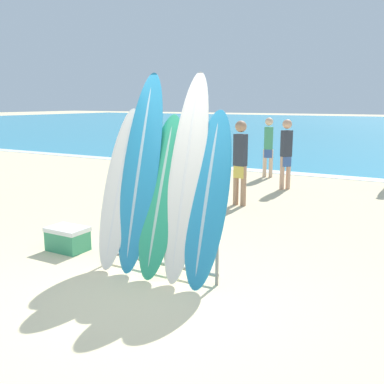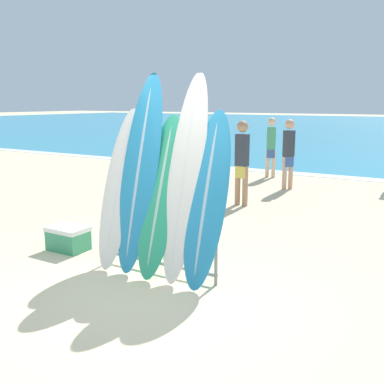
{
  "view_description": "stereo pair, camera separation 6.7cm",
  "coord_description": "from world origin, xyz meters",
  "px_view_note": "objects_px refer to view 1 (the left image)",
  "views": [
    {
      "loc": [
        2.78,
        -3.8,
        2.15
      ],
      "look_at": [
        -0.3,
        1.52,
        0.92
      ],
      "focal_mm": 42.0,
      "sensor_mm": 36.0,
      "label": 1
    },
    {
      "loc": [
        2.84,
        -3.76,
        2.15
      ],
      "look_at": [
        -0.3,
        1.52,
        0.92
      ],
      "focal_mm": 42.0,
      "sensor_mm": 36.0,
      "label": 2
    }
  ],
  "objects_px": {
    "surfboard_slot_0": "(120,188)",
    "person_far_left": "(286,151)",
    "person_far_right": "(240,160)",
    "surfboard_slot_3": "(186,177)",
    "surfboard_slot_2": "(161,196)",
    "person_near_water": "(268,145)",
    "cooler_box": "(68,239)",
    "surfboard_slot_4": "(208,199)",
    "surfboard_rack": "(160,236)",
    "surfboard_slot_1": "(140,172)"
  },
  "relations": [
    {
      "from": "surfboard_slot_4",
      "to": "cooler_box",
      "type": "bearing_deg",
      "value": 179.19
    },
    {
      "from": "surfboard_rack",
      "to": "surfboard_slot_3",
      "type": "relative_size",
      "value": 0.65
    },
    {
      "from": "surfboard_rack",
      "to": "surfboard_slot_1",
      "type": "relative_size",
      "value": 0.65
    },
    {
      "from": "person_near_water",
      "to": "cooler_box",
      "type": "bearing_deg",
      "value": 69.84
    },
    {
      "from": "surfboard_rack",
      "to": "surfboard_slot_0",
      "type": "xyz_separation_m",
      "value": [
        -0.66,
        0.03,
        0.56
      ]
    },
    {
      "from": "surfboard_slot_2",
      "to": "surfboard_slot_4",
      "type": "relative_size",
      "value": 0.97
    },
    {
      "from": "surfboard_slot_4",
      "to": "person_far_right",
      "type": "height_order",
      "value": "surfboard_slot_4"
    },
    {
      "from": "surfboard_rack",
      "to": "surfboard_slot_2",
      "type": "distance_m",
      "value": 0.52
    },
    {
      "from": "cooler_box",
      "to": "surfboard_slot_3",
      "type": "bearing_deg",
      "value": 0.77
    },
    {
      "from": "surfboard_slot_0",
      "to": "person_far_left",
      "type": "relative_size",
      "value": 1.2
    },
    {
      "from": "surfboard_slot_1",
      "to": "person_far_right",
      "type": "distance_m",
      "value": 3.99
    },
    {
      "from": "surfboard_slot_2",
      "to": "person_near_water",
      "type": "distance_m",
      "value": 7.9
    },
    {
      "from": "surfboard_slot_3",
      "to": "person_far_left",
      "type": "bearing_deg",
      "value": 97.44
    },
    {
      "from": "surfboard_slot_2",
      "to": "cooler_box",
      "type": "xyz_separation_m",
      "value": [
        -1.69,
        0.03,
        -0.83
      ]
    },
    {
      "from": "surfboard_slot_0",
      "to": "surfboard_slot_3",
      "type": "xyz_separation_m",
      "value": [
        1.0,
        0.04,
        0.23
      ]
    },
    {
      "from": "surfboard_slot_3",
      "to": "person_far_right",
      "type": "height_order",
      "value": "surfboard_slot_3"
    },
    {
      "from": "surfboard_slot_1",
      "to": "surfboard_slot_2",
      "type": "distance_m",
      "value": 0.44
    },
    {
      "from": "surfboard_rack",
      "to": "surfboard_slot_1",
      "type": "bearing_deg",
      "value": 168.94
    },
    {
      "from": "cooler_box",
      "to": "person_far_right",
      "type": "bearing_deg",
      "value": 76.34
    },
    {
      "from": "surfboard_slot_2",
      "to": "person_far_right",
      "type": "xyz_separation_m",
      "value": [
        -0.72,
        4.02,
        -0.04
      ]
    },
    {
      "from": "surfboard_rack",
      "to": "surfboard_slot_2",
      "type": "relative_size",
      "value": 0.82
    },
    {
      "from": "person_far_right",
      "to": "surfboard_slot_0",
      "type": "bearing_deg",
      "value": 97.06
    },
    {
      "from": "surfboard_slot_0",
      "to": "person_far_left",
      "type": "distance_m",
      "value": 6.23
    },
    {
      "from": "person_near_water",
      "to": "surfboard_slot_3",
      "type": "bearing_deg",
      "value": 84.63
    },
    {
      "from": "surfboard_slot_0",
      "to": "person_near_water",
      "type": "bearing_deg",
      "value": 96.24
    },
    {
      "from": "surfboard_slot_0",
      "to": "surfboard_slot_4",
      "type": "height_order",
      "value": "surfboard_slot_0"
    },
    {
      "from": "person_near_water",
      "to": "person_far_left",
      "type": "bearing_deg",
      "value": 105.47
    },
    {
      "from": "person_far_right",
      "to": "cooler_box",
      "type": "relative_size",
      "value": 3.05
    },
    {
      "from": "surfboard_rack",
      "to": "surfboard_slot_3",
      "type": "xyz_separation_m",
      "value": [
        0.34,
        0.07,
        0.78
      ]
    },
    {
      "from": "surfboard_slot_4",
      "to": "person_near_water",
      "type": "bearing_deg",
      "value": 105.65
    },
    {
      "from": "surfboard_rack",
      "to": "surfboard_slot_1",
      "type": "height_order",
      "value": "surfboard_slot_1"
    },
    {
      "from": "surfboard_slot_1",
      "to": "person_near_water",
      "type": "bearing_deg",
      "value": 98.55
    },
    {
      "from": "surfboard_slot_1",
      "to": "surfboard_slot_3",
      "type": "relative_size",
      "value": 1.0
    },
    {
      "from": "surfboard_slot_4",
      "to": "surfboard_rack",
      "type": "bearing_deg",
      "value": -179.01
    },
    {
      "from": "person_far_left",
      "to": "person_far_right",
      "type": "xyz_separation_m",
      "value": [
        -0.25,
        -2.22,
        0.02
      ]
    },
    {
      "from": "surfboard_slot_0",
      "to": "person_near_water",
      "type": "distance_m",
      "value": 7.79
    },
    {
      "from": "surfboard_slot_3",
      "to": "cooler_box",
      "type": "xyz_separation_m",
      "value": [
        -2.02,
        -0.03,
        -1.09
      ]
    },
    {
      "from": "surfboard_slot_2",
      "to": "surfboard_slot_1",
      "type": "bearing_deg",
      "value": 171.21
    },
    {
      "from": "person_far_left",
      "to": "surfboard_slot_0",
      "type": "bearing_deg",
      "value": 37.2
    },
    {
      "from": "surfboard_slot_0",
      "to": "surfboard_slot_2",
      "type": "distance_m",
      "value": 0.67
    },
    {
      "from": "surfboard_slot_1",
      "to": "surfboard_rack",
      "type": "bearing_deg",
      "value": -11.06
    },
    {
      "from": "person_near_water",
      "to": "person_far_right",
      "type": "relative_size",
      "value": 0.97
    },
    {
      "from": "person_far_left",
      "to": "person_far_right",
      "type": "distance_m",
      "value": 2.23
    },
    {
      "from": "person_far_left",
      "to": "surfboard_slot_3",
      "type": "bearing_deg",
      "value": 46.39
    },
    {
      "from": "surfboard_slot_1",
      "to": "surfboard_slot_2",
      "type": "height_order",
      "value": "surfboard_slot_1"
    },
    {
      "from": "surfboard_slot_4",
      "to": "cooler_box",
      "type": "relative_size",
      "value": 3.56
    },
    {
      "from": "surfboard_rack",
      "to": "person_far_right",
      "type": "distance_m",
      "value": 4.12
    },
    {
      "from": "surfboard_slot_3",
      "to": "surfboard_slot_4",
      "type": "height_order",
      "value": "surfboard_slot_3"
    },
    {
      "from": "person_far_left",
      "to": "cooler_box",
      "type": "distance_m",
      "value": 6.37
    },
    {
      "from": "surfboard_slot_0",
      "to": "person_far_right",
      "type": "relative_size",
      "value": 1.17
    }
  ]
}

